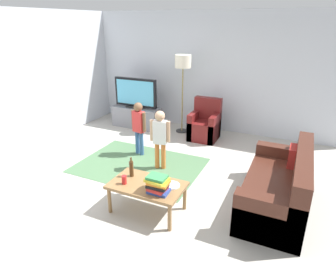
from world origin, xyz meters
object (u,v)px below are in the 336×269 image
at_px(soda_can, 124,180).
at_px(plate, 172,185).
at_px(tv_stand, 137,117).
at_px(coffee_table, 147,187).
at_px(child_center, 160,135).
at_px(tv_remote, 154,180).
at_px(tv, 136,93).
at_px(floor_lamp, 183,66).
at_px(bottle, 131,168).
at_px(book_stack, 158,184).
at_px(couch, 281,189).
at_px(armchair, 205,126).
at_px(child_near_tv, 139,124).

height_order(soda_can, plate, soda_can).
bearing_deg(plate, tv_stand, 128.13).
distance_m(coffee_table, soda_can, 0.32).
relative_size(tv_stand, child_center, 1.13).
height_order(tv_stand, tv_remote, tv_stand).
xyz_separation_m(tv, plate, (2.23, -2.82, -0.42)).
xyz_separation_m(floor_lamp, plate, (1.09, -3.00, -1.12)).
distance_m(tv_stand, bottle, 3.28).
height_order(tv, coffee_table, tv).
relative_size(tv_stand, tv, 1.09).
relative_size(book_stack, bottle, 1.05).
bearing_deg(book_stack, coffee_table, 152.50).
bearing_deg(child_center, tv_remote, -67.39).
bearing_deg(book_stack, tv_stand, 124.89).
distance_m(couch, soda_can, 2.17).
xyz_separation_m(armchair, coffee_table, (0.14, -2.90, 0.07)).
distance_m(floor_lamp, bottle, 3.19).
height_order(floor_lamp, book_stack, floor_lamp).
distance_m(soda_can, plate, 0.64).
bearing_deg(book_stack, tv, 125.07).
relative_size(floor_lamp, book_stack, 5.83).
height_order(couch, tv_remote, couch).
bearing_deg(armchair, tv, 179.40).
relative_size(child_near_tv, book_stack, 3.45).
bearing_deg(coffee_table, plate, 17.34).
xyz_separation_m(floor_lamp, soda_can, (0.49, -3.22, -1.06)).
bearing_deg(tv_remote, armchair, 96.00).
bearing_deg(armchair, book_stack, -83.18).
xyz_separation_m(tv, soda_can, (1.63, -3.04, -0.37)).
relative_size(child_near_tv, child_center, 0.99).
height_order(couch, soda_can, couch).
relative_size(child_near_tv, bottle, 3.63).
bearing_deg(coffee_table, tv_stand, 123.00).
bearing_deg(child_near_tv, book_stack, -53.14).
height_order(coffee_table, plate, plate).
relative_size(tv_stand, floor_lamp, 0.67).
distance_m(tv, floor_lamp, 1.35).
bearing_deg(child_near_tv, tv, 122.78).
relative_size(tv_stand, coffee_table, 1.20).
height_order(armchair, child_center, child_center).
bearing_deg(tv, book_stack, -54.93).
bearing_deg(child_center, couch, -9.27).
xyz_separation_m(armchair, floor_lamp, (-0.63, 0.19, 1.25)).
height_order(tv, couch, tv).
bearing_deg(coffee_table, tv_remote, 67.38).
bearing_deg(couch, tv_stand, 149.72).
relative_size(book_stack, tv_remote, 1.79).
height_order(tv, plate, tv).
relative_size(tv_stand, child_near_tv, 1.14).
bearing_deg(coffee_table, soda_can, -156.80).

